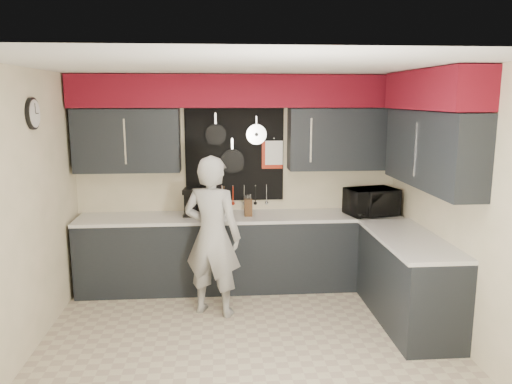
{
  "coord_description": "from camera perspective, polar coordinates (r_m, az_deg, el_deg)",
  "views": [
    {
      "loc": [
        -0.28,
        -4.45,
        2.33
      ],
      "look_at": [
        0.12,
        0.5,
        1.38
      ],
      "focal_mm": 35.0,
      "sensor_mm": 36.0,
      "label": 1
    }
  ],
  "objects": [
    {
      "name": "ground",
      "position": [
        5.03,
        -0.94,
        -16.82
      ],
      "size": [
        4.0,
        4.0,
        0.0
      ],
      "primitive_type": "plane",
      "color": "#C3B898",
      "rests_on": "ground"
    },
    {
      "name": "back_wall_assembly",
      "position": [
        6.07,
        -1.88,
        7.74
      ],
      "size": [
        4.0,
        0.36,
        2.6
      ],
      "color": "beige",
      "rests_on": "ground"
    },
    {
      "name": "right_wall_assembly",
      "position": [
        5.19,
        19.79,
        5.86
      ],
      "size": [
        0.36,
        3.5,
        2.6
      ],
      "color": "beige",
      "rests_on": "ground"
    },
    {
      "name": "left_wall_assembly",
      "position": [
        4.89,
        -25.06,
        -2.0
      ],
      "size": [
        0.05,
        3.5,
        2.6
      ],
      "color": "beige",
      "rests_on": "ground"
    },
    {
      "name": "base_cabinets",
      "position": [
        5.93,
        3.12,
        -7.63
      ],
      "size": [
        3.95,
        2.2,
        0.92
      ],
      "color": "black",
      "rests_on": "ground"
    },
    {
      "name": "microwave",
      "position": [
        6.21,
        13.03,
        -1.09
      ],
      "size": [
        0.66,
        0.53,
        0.32
      ],
      "primitive_type": "imported",
      "rotation": [
        0.0,
        0.0,
        0.24
      ],
      "color": "black",
      "rests_on": "base_cabinets"
    },
    {
      "name": "knife_block",
      "position": [
        6.01,
        -0.89,
        -1.79
      ],
      "size": [
        0.09,
        0.09,
        0.21
      ],
      "primitive_type": "cube",
      "rotation": [
        0.0,
        0.0,
        0.01
      ],
      "color": "#381F11",
      "rests_on": "base_cabinets"
    },
    {
      "name": "utensil_crock",
      "position": [
        6.09,
        -3.87,
        -1.85
      ],
      "size": [
        0.13,
        0.13,
        0.16
      ],
      "primitive_type": "cylinder",
      "color": "white",
      "rests_on": "base_cabinets"
    },
    {
      "name": "coffee_maker",
      "position": [
        6.08,
        -7.39,
        -1.06
      ],
      "size": [
        0.21,
        0.24,
        0.33
      ],
      "rotation": [
        0.0,
        0.0,
        -0.11
      ],
      "color": "black",
      "rests_on": "base_cabinets"
    },
    {
      "name": "person",
      "position": [
        5.36,
        -5.01,
        -5.07
      ],
      "size": [
        0.75,
        0.62,
        1.74
      ],
      "primitive_type": "imported",
      "rotation": [
        0.0,
        0.0,
        2.76
      ],
      "color": "#A2A29F",
      "rests_on": "ground"
    }
  ]
}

